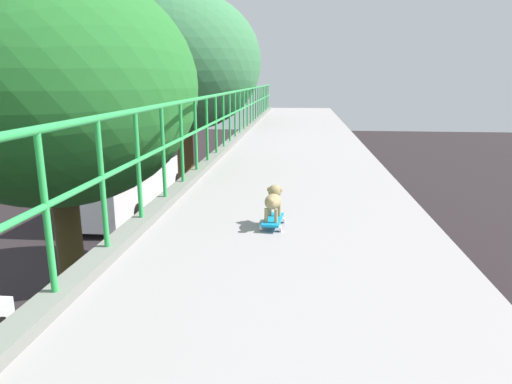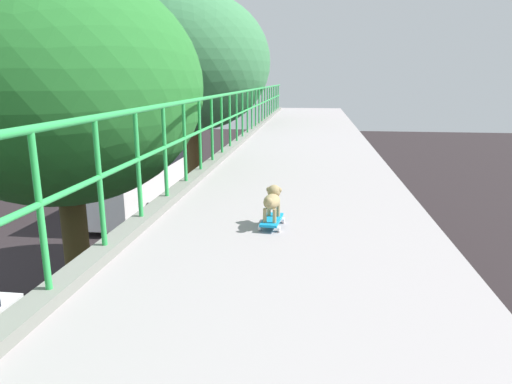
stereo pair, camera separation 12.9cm
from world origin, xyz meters
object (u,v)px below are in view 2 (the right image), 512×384
(toy_skateboard, at_px, (272,220))
(city_bus, at_px, (146,169))
(car_silver_fifth, at_px, (138,273))
(small_dog, at_px, (272,199))

(toy_skateboard, bearing_deg, city_bus, 114.21)
(car_silver_fifth, xyz_separation_m, small_dog, (5.23, -9.03, 5.07))
(car_silver_fifth, relative_size, toy_skateboard, 8.70)
(toy_skateboard, height_order, small_dog, small_dog)
(city_bus, distance_m, toy_skateboard, 22.01)
(city_bus, distance_m, small_dog, 22.03)
(small_dog, bearing_deg, toy_skateboard, -99.95)
(car_silver_fifth, xyz_separation_m, city_bus, (-3.68, 10.76, 1.30))
(car_silver_fifth, height_order, toy_skateboard, toy_skateboard)
(small_dog, bearing_deg, car_silver_fifth, 120.08)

